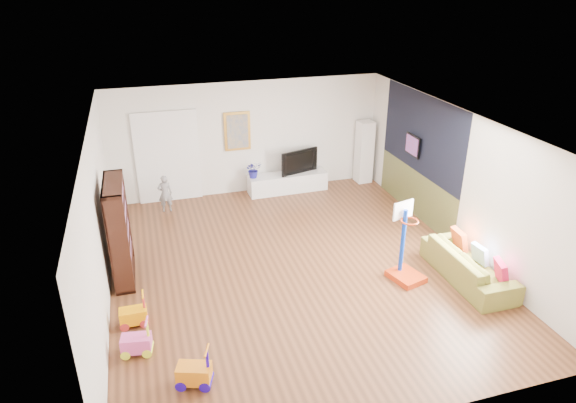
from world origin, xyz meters
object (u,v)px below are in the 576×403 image
object	(u,v)px
bookshelf	(119,231)
basketball_hoop	(409,243)
media_console	(288,182)
sofa	(469,265)

from	to	relation	value
bookshelf	basketball_hoop	bearing A→B (deg)	-17.31
bookshelf	basketball_hoop	distance (m)	5.00
media_console	basketball_hoop	size ratio (longest dim) A/B	1.35
media_console	bookshelf	world-z (taller)	bookshelf
bookshelf	basketball_hoop	world-z (taller)	bookshelf
bookshelf	sofa	bearing A→B (deg)	-17.06
media_console	sofa	world-z (taller)	sofa
media_console	bookshelf	size ratio (longest dim) A/B	1.08
sofa	bookshelf	bearing A→B (deg)	72.69
media_console	basketball_hoop	world-z (taller)	basketball_hoop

